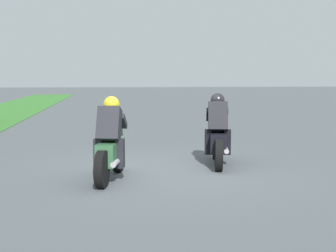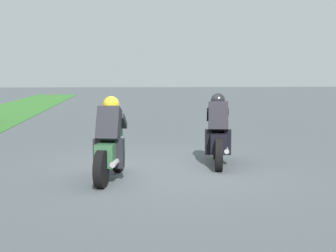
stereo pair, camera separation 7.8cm
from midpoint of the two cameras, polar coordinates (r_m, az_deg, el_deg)
ground_plane at (r=9.75m, az=-0.66°, el=-5.23°), size 120.00×120.00×0.00m
rider_lane_a at (r=10.35m, az=5.57°, el=-1.10°), size 2.04×0.61×1.51m
rider_lane_b at (r=8.94m, az=-6.94°, el=-2.26°), size 2.03×0.63×1.51m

